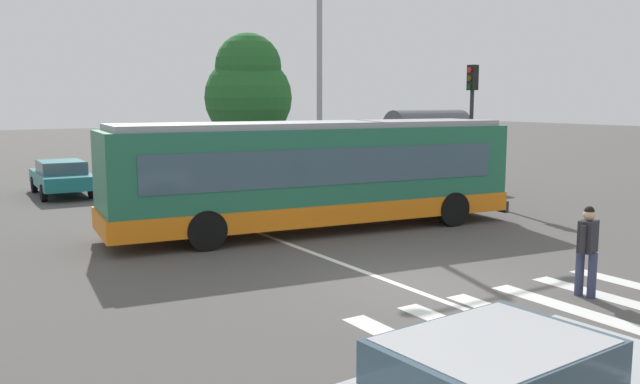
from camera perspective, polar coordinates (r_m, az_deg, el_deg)
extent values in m
plane|color=#514F4C|center=(13.58, 8.73, -7.82)|extent=(160.00, 160.00, 0.00)
cylinder|color=black|center=(21.68, 7.59, -0.55)|extent=(1.03, 0.41, 1.00)
cylinder|color=black|center=(19.78, 11.32, -1.44)|extent=(1.03, 0.41, 1.00)
cylinder|color=black|center=(18.71, -11.72, -1.98)|extent=(1.03, 0.41, 1.00)
cylinder|color=black|center=(16.48, -9.73, -3.26)|extent=(1.03, 0.41, 1.00)
cube|color=#236B4C|center=(18.60, -0.51, 1.63)|extent=(11.76, 3.83, 2.55)
cube|color=orange|center=(18.74, -0.51, -1.41)|extent=(11.88, 3.86, 0.55)
cube|color=#3D5666|center=(18.57, -0.51, 2.56)|extent=(10.39, 3.72, 0.96)
cube|color=#3D5666|center=(21.67, 13.46, 2.84)|extent=(0.29, 2.23, 1.63)
cube|color=black|center=(21.61, 13.53, 5.19)|extent=(0.28, 1.93, 0.28)
cube|color=#99999E|center=(18.51, -0.52, 5.80)|extent=(11.28, 3.57, 0.16)
cube|color=#28282B|center=(21.90, 13.58, -0.80)|extent=(0.40, 2.55, 0.36)
cylinder|color=#333856|center=(13.49, 21.38, -6.53)|extent=(0.16, 0.16, 0.85)
cylinder|color=#333856|center=(13.41, 22.32, -6.65)|extent=(0.16, 0.16, 0.85)
cube|color=#232328|center=(13.29, 22.01, -3.56)|extent=(0.46, 0.36, 0.60)
cylinder|color=#232328|center=(13.08, 21.65, -3.86)|extent=(0.10, 0.10, 0.55)
cylinder|color=#232328|center=(13.52, 22.35, -3.52)|extent=(0.10, 0.10, 0.55)
sphere|color=tan|center=(13.22, 22.10, -1.82)|extent=(0.22, 0.22, 0.22)
sphere|color=black|center=(13.21, 22.12, -1.53)|extent=(0.19, 0.19, 0.19)
cylinder|color=black|center=(8.77, 16.51, -14.82)|extent=(0.65, 0.24, 0.64)
cube|color=#3D5666|center=(6.90, 14.71, -13.95)|extent=(2.27, 1.75, 0.44)
cube|color=#B7BABF|center=(6.84, 14.77, -12.51)|extent=(2.08, 1.66, 0.09)
cylinder|color=black|center=(28.81, -23.33, 0.60)|extent=(0.23, 0.65, 0.64)
cylinder|color=black|center=(29.04, -20.05, 0.82)|extent=(0.23, 0.65, 0.64)
cylinder|color=black|center=(26.06, -22.63, -0.07)|extent=(0.23, 0.65, 0.64)
cylinder|color=black|center=(26.31, -19.01, 0.18)|extent=(0.23, 0.65, 0.64)
cube|color=#196B70|center=(27.51, -21.30, 1.06)|extent=(2.00, 4.57, 0.52)
cube|color=#3D5666|center=(27.37, -21.32, 2.04)|extent=(1.69, 2.22, 0.44)
cube|color=#196B70|center=(27.35, -21.34, 2.42)|extent=(1.61, 2.04, 0.09)
cylinder|color=black|center=(29.32, -18.13, 0.97)|extent=(0.21, 0.64, 0.64)
cylinder|color=black|center=(29.79, -15.02, 1.20)|extent=(0.21, 0.64, 0.64)
cylinder|color=black|center=(26.65, -16.58, 0.38)|extent=(0.21, 0.64, 0.64)
cylinder|color=black|center=(27.17, -13.19, 0.63)|extent=(0.21, 0.64, 0.64)
cube|color=#234293|center=(28.18, -15.78, 1.45)|extent=(1.89, 4.53, 0.52)
cube|color=#3D5666|center=(28.05, -15.76, 2.41)|extent=(1.64, 2.18, 0.44)
cube|color=#234293|center=(28.03, -15.78, 2.79)|extent=(1.56, 2.00, 0.09)
cylinder|color=black|center=(30.01, -12.78, 1.32)|extent=(0.22, 0.65, 0.64)
cylinder|color=black|center=(30.55, -9.78, 1.51)|extent=(0.22, 0.65, 0.64)
cylinder|color=black|center=(27.38, -11.03, 0.75)|extent=(0.22, 0.65, 0.64)
cylinder|color=black|center=(27.96, -7.79, 0.97)|extent=(0.22, 0.65, 0.64)
cube|color=#AD1E1E|center=(28.92, -10.39, 1.78)|extent=(1.98, 4.56, 0.52)
cube|color=#3D5666|center=(28.79, -10.35, 2.71)|extent=(1.68, 2.22, 0.44)
cube|color=#AD1E1E|center=(28.78, -10.36, 3.08)|extent=(1.60, 2.03, 0.09)
cylinder|color=black|center=(30.86, -8.30, 1.61)|extent=(0.21, 0.64, 0.64)
cylinder|color=black|center=(31.55, -5.50, 1.79)|extent=(0.21, 0.64, 0.64)
cylinder|color=black|center=(28.33, -6.08, 1.09)|extent=(0.21, 0.64, 0.64)
cylinder|color=black|center=(29.08, -3.10, 1.30)|extent=(0.21, 0.64, 0.64)
cube|color=#B7BABF|center=(29.90, -5.79, 2.07)|extent=(1.88, 4.52, 0.52)
cube|color=#3D5666|center=(29.78, -5.72, 2.97)|extent=(1.63, 2.18, 0.44)
cube|color=#B7BABF|center=(29.76, -5.73, 3.33)|extent=(1.56, 2.00, 0.09)
cylinder|color=black|center=(32.43, -4.10, 1.97)|extent=(0.22, 0.65, 0.64)
cylinder|color=black|center=(33.21, -1.52, 2.13)|extent=(0.22, 0.65, 0.64)
cylinder|color=black|center=(29.97, -1.73, 1.50)|extent=(0.22, 0.65, 0.64)
cylinder|color=black|center=(30.81, 1.00, 1.68)|extent=(0.22, 0.65, 0.64)
cube|color=black|center=(31.56, -1.62, 2.41)|extent=(1.94, 4.55, 0.52)
cube|color=#3D5666|center=(31.44, -1.54, 3.27)|extent=(1.66, 2.20, 0.44)
cube|color=black|center=(31.42, -1.54, 3.60)|extent=(1.58, 2.02, 0.09)
cylinder|color=#28282B|center=(24.88, 12.80, 3.89)|extent=(0.14, 0.14, 4.01)
cube|color=black|center=(24.84, 12.97, 9.55)|extent=(0.28, 0.32, 0.90)
cylinder|color=red|center=(24.73, 12.71, 10.19)|extent=(0.04, 0.20, 0.20)
cylinder|color=#463707|center=(24.72, 12.69, 9.50)|extent=(0.04, 0.20, 0.20)
cylinder|color=#093B10|center=(24.71, 12.66, 8.80)|extent=(0.04, 0.20, 0.20)
cylinder|color=#28282B|center=(27.19, 6.30, 2.56)|extent=(0.12, 0.12, 2.30)
cylinder|color=#28282B|center=(29.55, 11.79, 2.87)|extent=(0.12, 0.12, 2.30)
cube|color=slate|center=(28.86, 8.25, 3.06)|extent=(3.46, 0.04, 1.93)
cylinder|color=#515660|center=(28.25, 9.22, 5.41)|extent=(3.68, 1.54, 1.54)
cube|color=#4C3823|center=(28.41, 9.13, 1.32)|extent=(2.88, 0.36, 0.08)
cylinder|color=#939399|center=(24.43, -0.05, 11.44)|extent=(0.20, 0.20, 10.33)
cylinder|color=brown|center=(33.91, -6.12, 3.56)|extent=(0.36, 0.36, 2.24)
sphere|color=#236028|center=(33.82, -6.18, 8.05)|extent=(4.39, 4.39, 4.39)
sphere|color=#236028|center=(33.67, -6.19, 10.66)|extent=(3.29, 3.29, 3.29)
cube|color=silver|center=(10.25, 8.24, -13.07)|extent=(0.45, 3.30, 0.01)
cube|color=silver|center=(11.01, 13.02, -11.70)|extent=(0.45, 3.30, 0.01)
cube|color=silver|center=(11.83, 17.13, -10.45)|extent=(0.45, 3.30, 0.01)
cube|color=silver|center=(12.72, 20.65, -9.32)|extent=(0.45, 3.30, 0.01)
cube|color=silver|center=(13.64, 23.69, -8.32)|extent=(0.45, 3.30, 0.01)
cube|color=silver|center=(14.86, 2.41, -6.35)|extent=(0.16, 24.00, 0.01)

